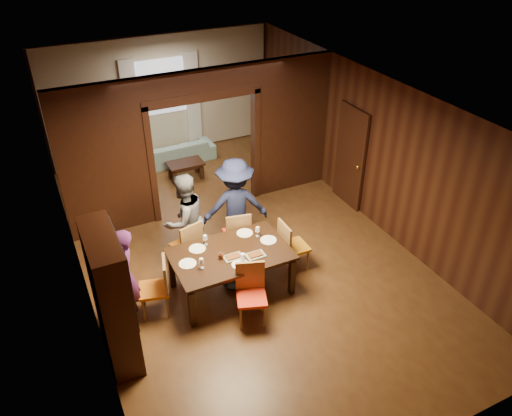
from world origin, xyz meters
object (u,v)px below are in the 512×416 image
hutch (112,298)px  chair_right (294,245)px  chair_left (153,288)px  chair_far_l (186,244)px  person_grey (185,220)px  person_navy (236,206)px  dining_table (231,271)px  chair_near (252,296)px  coffee_table (186,170)px  chair_far_r (236,233)px  person_purple (125,278)px  sofa (178,151)px

hutch → chair_right: bearing=10.0°
chair_left → chair_far_l: 1.18m
person_grey → chair_far_l: 0.41m
person_grey → chair_far_l: bearing=49.7°
person_navy → dining_table: size_ratio=0.97×
dining_table → chair_near: (-0.00, -0.78, 0.10)m
coffee_table → chair_right: 3.96m
coffee_table → chair_far_r: (-0.12, -3.13, 0.28)m
chair_left → chair_far_l: size_ratio=1.00×
dining_table → person_purple: bearing=178.4°
chair_near → hutch: hutch is taller
chair_right → chair_near: size_ratio=1.00×
person_purple → person_grey: person_grey is taller
chair_right → person_grey: bearing=58.2°
sofa → dining_table: size_ratio=0.95×
chair_near → person_navy: bearing=92.5°
coffee_table → chair_right: bearing=-80.9°
chair_far_r → person_purple: bearing=31.1°
chair_far_l → coffee_table: bearing=-124.2°
dining_table → coffee_table: dining_table is taller
coffee_table → sofa: bearing=83.4°
dining_table → chair_far_l: chair_far_l is taller
person_purple → person_navy: 2.42m
person_purple → sofa: 5.37m
chair_right → chair_far_l: bearing=63.5°
hutch → sofa: bearing=63.9°
chair_far_r → person_navy: bearing=-100.8°
hutch → person_grey: bearing=45.2°
sofa → chair_left: (-1.95, -4.81, 0.23)m
chair_near → hutch: 2.02m
sofa → chair_far_r: bearing=84.8°
chair_far_l → dining_table: bearing=101.3°
person_navy → chair_right: (0.65, -0.99, -0.41)m
dining_table → chair_far_r: size_ratio=1.92×
chair_far_r → hutch: bearing=39.9°
sofa → chair_far_r: (-0.22, -4.03, 0.23)m
person_navy → hutch: bearing=46.3°
coffee_table → hutch: hutch is taller
coffee_table → chair_left: chair_left is taller
sofa → coffee_table: size_ratio=2.21×
person_navy → chair_near: person_navy is taller
chair_far_l → chair_near: size_ratio=1.00×
person_grey → sofa: bearing=-126.0°
person_navy → chair_left: 2.11m
chair_far_l → hutch: hutch is taller
dining_table → chair_far_r: (0.46, 0.82, 0.10)m
person_navy → chair_right: size_ratio=1.85×
person_purple → chair_near: bearing=80.2°
person_grey → person_purple: bearing=18.3°
chair_right → dining_table: bearing=92.9°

